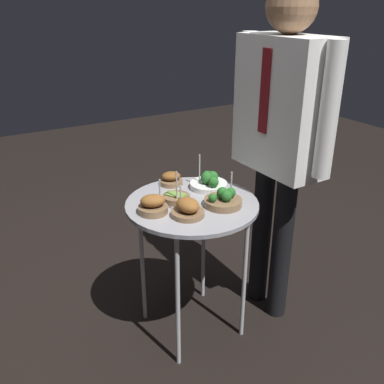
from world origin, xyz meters
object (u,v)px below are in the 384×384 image
Objects in this scene: bowl_roast_back_right at (153,206)px; bowl_roast_front_right at (171,179)px; serving_cart at (192,214)px; bowl_broccoli_center at (223,200)px; bowl_roast_far_rim at (188,209)px; bowl_broccoli_mid_left at (209,182)px; waiter_figure at (282,122)px; bowl_asparagus_near_rim at (176,198)px.

bowl_roast_front_right is at bearing 137.63° from bowl_roast_back_right.
serving_cart is 4.16× the size of bowl_broccoli_center.
bowl_broccoli_mid_left reaches higher than bowl_roast_far_rim.
bowl_roast_back_right is at bearing -95.04° from waiter_figure.
bowl_broccoli_center is 0.44m from waiter_figure.
bowl_broccoli_mid_left reaches higher than bowl_broccoli_center.
waiter_figure is at bearing 82.28° from serving_cart.
bowl_roast_far_rim is (0.33, -0.10, 0.01)m from bowl_roast_front_right.
bowl_broccoli_center is at bearing 72.15° from bowl_roast_back_right.
bowl_asparagus_near_rim is at bearing -102.17° from waiter_figure.
serving_cart is at bearing 141.29° from bowl_roast_far_rim.
bowl_roast_front_right is 0.33m from bowl_broccoli_center.
bowl_asparagus_near_rim is 0.58m from waiter_figure.
bowl_asparagus_near_rim reaches higher than bowl_roast_back_right.
serving_cart is 0.20m from bowl_broccoli_mid_left.
bowl_broccoli_mid_left is (0.13, 0.13, 0.00)m from bowl_roast_front_right.
bowl_broccoli_center is 0.94× the size of bowl_broccoli_mid_left.
bowl_roast_back_right is (0.23, -0.21, 0.01)m from bowl_roast_front_right.
bowl_asparagus_near_rim reaches higher than bowl_broccoli_center.
bowl_broccoli_center is at bearing -83.41° from waiter_figure.
waiter_figure reaches higher than serving_cart.
waiter_figure is (0.15, 0.28, 0.29)m from bowl_broccoli_mid_left.
bowl_broccoli_center is 0.21m from bowl_asparagus_near_rim.
serving_cart is 6.26× the size of bowl_roast_front_right.
bowl_roast_far_rim is (0.00, -0.18, 0.01)m from bowl_broccoli_center.
bowl_roast_back_right is at bearing -74.10° from bowl_broccoli_mid_left.
bowl_broccoli_center is 0.10× the size of waiter_figure.
waiter_figure is at bearing 55.69° from bowl_roast_front_right.
bowl_asparagus_near_rim reaches higher than bowl_roast_front_right.
bowl_broccoli_center is 1.08× the size of bowl_asparagus_near_rim.
bowl_broccoli_center is 0.18m from bowl_roast_far_rim.
serving_cart is 0.24m from bowl_roast_front_right.
serving_cart is at bearing -97.72° from waiter_figure.
bowl_broccoli_mid_left is (-0.09, 0.15, 0.09)m from serving_cart.
bowl_roast_back_right is (-0.10, -0.11, 0.00)m from bowl_roast_far_rim.
waiter_figure is (0.11, 0.49, 0.30)m from bowl_asparagus_near_rim.
bowl_broccoli_center is (0.32, 0.08, 0.00)m from bowl_roast_front_right.
bowl_roast_front_right is at bearing -134.92° from bowl_broccoli_mid_left.
serving_cart is 4.99× the size of bowl_roast_far_rim.
bowl_roast_front_right is 0.07× the size of waiter_figure.
bowl_roast_far_rim is (0.15, -0.03, 0.02)m from bowl_asparagus_near_rim.
waiter_figure is at bearing 84.96° from bowl_roast_back_right.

